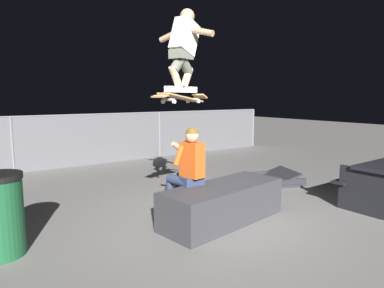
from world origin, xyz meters
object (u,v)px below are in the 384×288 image
at_px(ledge_box_main, 223,203).
at_px(skater_airborne, 184,46).
at_px(skateboard, 181,98).
at_px(person_sitting_on_ledge, 187,168).
at_px(kicker_ramp, 271,181).

xyz_separation_m(ledge_box_main, skater_airborne, (-0.50, 0.26, 2.22)).
bearing_deg(skater_airborne, ledge_box_main, -27.81).
relative_size(ledge_box_main, skateboard, 1.91).
bearing_deg(ledge_box_main, person_sitting_on_ledge, 135.14).
height_order(skater_airborne, kicker_ramp, skater_airborne).
bearing_deg(skater_airborne, kicker_ramp, 16.59).
bearing_deg(person_sitting_on_ledge, kicker_ramp, 15.07).
distance_m(skater_airborne, kicker_ramp, 3.76).
bearing_deg(skater_airborne, person_sitting_on_ledge, 42.36).
distance_m(ledge_box_main, person_sitting_on_ledge, 0.74).
xyz_separation_m(ledge_box_main, kicker_ramp, (2.25, 1.08, -0.21)).
height_order(person_sitting_on_ledge, skateboard, skateboard).
relative_size(skateboard, skater_airborne, 0.92).
bearing_deg(kicker_ramp, skateboard, -163.34).
bearing_deg(skateboard, skater_airborne, 19.89).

